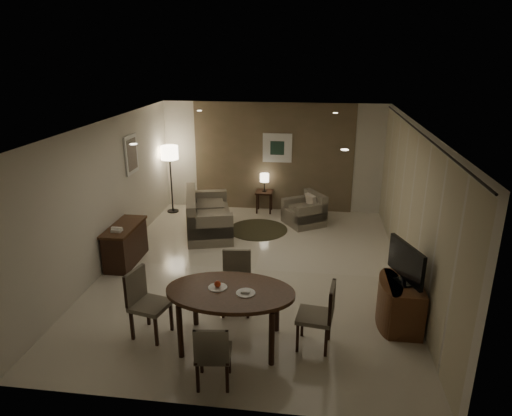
# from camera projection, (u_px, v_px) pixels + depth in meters

# --- Properties ---
(room_shell) EXTENTS (5.50, 7.00, 2.70)m
(room_shell) POSITION_uv_depth(u_px,v_px,m) (257.00, 194.00, 8.45)
(room_shell) COLOR beige
(room_shell) RESTS_ON ground
(taupe_accent) EXTENTS (3.96, 0.03, 2.70)m
(taupe_accent) POSITION_uv_depth(u_px,v_px,m) (273.00, 158.00, 11.34)
(taupe_accent) COLOR #755F49
(taupe_accent) RESTS_ON wall_back
(curtain_wall) EXTENTS (0.08, 6.70, 2.58)m
(curtain_wall) POSITION_uv_depth(u_px,v_px,m) (410.00, 209.00, 7.75)
(curtain_wall) COLOR beige
(curtain_wall) RESTS_ON wall_right
(curtain_rod) EXTENTS (0.03, 6.80, 0.03)m
(curtain_rod) POSITION_uv_depth(u_px,v_px,m) (420.00, 132.00, 7.32)
(curtain_rod) COLOR black
(curtain_rod) RESTS_ON wall_right
(art_back_frame) EXTENTS (0.72, 0.03, 0.72)m
(art_back_frame) POSITION_uv_depth(u_px,v_px,m) (277.00, 148.00, 11.22)
(art_back_frame) COLOR silver
(art_back_frame) RESTS_ON wall_back
(art_back_canvas) EXTENTS (0.34, 0.01, 0.34)m
(art_back_canvas) POSITION_uv_depth(u_px,v_px,m) (277.00, 148.00, 11.21)
(art_back_canvas) COLOR #1B3226
(art_back_canvas) RESTS_ON wall_back
(art_left_frame) EXTENTS (0.03, 0.60, 0.80)m
(art_left_frame) POSITION_uv_depth(u_px,v_px,m) (131.00, 154.00, 9.37)
(art_left_frame) COLOR silver
(art_left_frame) RESTS_ON wall_left
(art_left_canvas) EXTENTS (0.01, 0.46, 0.64)m
(art_left_canvas) POSITION_uv_depth(u_px,v_px,m) (132.00, 154.00, 9.37)
(art_left_canvas) COLOR gray
(art_left_canvas) RESTS_ON wall_left
(downlight_nl) EXTENTS (0.10, 0.10, 0.01)m
(downlight_nl) POSITION_uv_depth(u_px,v_px,m) (133.00, 144.00, 6.12)
(downlight_nl) COLOR white
(downlight_nl) RESTS_ON ceiling
(downlight_nr) EXTENTS (0.10, 0.10, 0.01)m
(downlight_nr) POSITION_uv_depth(u_px,v_px,m) (345.00, 150.00, 5.78)
(downlight_nr) COLOR white
(downlight_nr) RESTS_ON ceiling
(downlight_fl) EXTENTS (0.10, 0.10, 0.01)m
(downlight_fl) POSITION_uv_depth(u_px,v_px,m) (199.00, 111.00, 9.50)
(downlight_fl) COLOR white
(downlight_fl) RESTS_ON ceiling
(downlight_fr) EXTENTS (0.10, 0.10, 0.01)m
(downlight_fr) POSITION_uv_depth(u_px,v_px,m) (335.00, 113.00, 9.15)
(downlight_fr) COLOR white
(downlight_fr) RESTS_ON ceiling
(console_desk) EXTENTS (0.48, 1.20, 0.75)m
(console_desk) POSITION_uv_depth(u_px,v_px,m) (126.00, 244.00, 8.70)
(console_desk) COLOR #472717
(console_desk) RESTS_ON floor
(telephone) EXTENTS (0.20, 0.14, 0.09)m
(telephone) POSITION_uv_depth(u_px,v_px,m) (117.00, 229.00, 8.28)
(telephone) COLOR white
(telephone) RESTS_ON console_desk
(tv_cabinet) EXTENTS (0.48, 0.90, 0.70)m
(tv_cabinet) POSITION_uv_depth(u_px,v_px,m) (402.00, 304.00, 6.70)
(tv_cabinet) COLOR brown
(tv_cabinet) RESTS_ON floor
(flat_tv) EXTENTS (0.36, 0.85, 0.60)m
(flat_tv) POSITION_uv_depth(u_px,v_px,m) (406.00, 263.00, 6.49)
(flat_tv) COLOR black
(flat_tv) RESTS_ON tv_cabinet
(dining_table) EXTENTS (1.76, 1.10, 0.82)m
(dining_table) POSITION_uv_depth(u_px,v_px,m) (231.00, 317.00, 6.26)
(dining_table) COLOR #472717
(dining_table) RESTS_ON floor
(chair_near) EXTENTS (0.47, 0.47, 0.88)m
(chair_near) POSITION_uv_depth(u_px,v_px,m) (213.00, 352.00, 5.49)
(chair_near) COLOR #77715B
(chair_near) RESTS_ON floor
(chair_far) EXTENTS (0.51, 0.51, 0.95)m
(chair_far) POSITION_uv_depth(u_px,v_px,m) (236.00, 284.00, 7.02)
(chair_far) COLOR #77715B
(chair_far) RESTS_ON floor
(chair_left) EXTENTS (0.58, 0.58, 0.99)m
(chair_left) POSITION_uv_depth(u_px,v_px,m) (151.00, 304.00, 6.41)
(chair_left) COLOR #77715B
(chair_left) RESTS_ON floor
(chair_right) EXTENTS (0.52, 0.52, 0.96)m
(chair_right) POSITION_uv_depth(u_px,v_px,m) (314.00, 315.00, 6.18)
(chair_right) COLOR #77715B
(chair_right) RESTS_ON floor
(plate_a) EXTENTS (0.26, 0.26, 0.02)m
(plate_a) POSITION_uv_depth(u_px,v_px,m) (218.00, 287.00, 6.19)
(plate_a) COLOR white
(plate_a) RESTS_ON dining_table
(plate_b) EXTENTS (0.26, 0.26, 0.02)m
(plate_b) POSITION_uv_depth(u_px,v_px,m) (246.00, 293.00, 6.05)
(plate_b) COLOR white
(plate_b) RESTS_ON dining_table
(fruit_apple) EXTENTS (0.09, 0.09, 0.09)m
(fruit_apple) POSITION_uv_depth(u_px,v_px,m) (218.00, 284.00, 6.17)
(fruit_apple) COLOR #BB3415
(fruit_apple) RESTS_ON plate_a
(napkin) EXTENTS (0.12, 0.08, 0.03)m
(napkin) POSITION_uv_depth(u_px,v_px,m) (246.00, 292.00, 6.04)
(napkin) COLOR white
(napkin) RESTS_ON plate_b
(round_rug) EXTENTS (1.34, 1.34, 0.01)m
(round_rug) POSITION_uv_depth(u_px,v_px,m) (258.00, 229.00, 10.40)
(round_rug) COLOR #393420
(round_rug) RESTS_ON floor
(sofa) EXTENTS (2.08, 1.42, 0.89)m
(sofa) POSITION_uv_depth(u_px,v_px,m) (209.00, 213.00, 10.17)
(sofa) COLOR #77715B
(sofa) RESTS_ON floor
(armchair) EXTENTS (1.10, 1.11, 0.73)m
(armchair) POSITION_uv_depth(u_px,v_px,m) (304.00, 209.00, 10.63)
(armchair) COLOR #77715B
(armchair) RESTS_ON floor
(side_table) EXTENTS (0.42, 0.42, 0.54)m
(side_table) POSITION_uv_depth(u_px,v_px,m) (264.00, 201.00, 11.49)
(side_table) COLOR black
(side_table) RESTS_ON floor
(table_lamp) EXTENTS (0.22, 0.22, 0.50)m
(table_lamp) POSITION_uv_depth(u_px,v_px,m) (264.00, 182.00, 11.33)
(table_lamp) COLOR #FFEAC1
(table_lamp) RESTS_ON side_table
(floor_lamp) EXTENTS (0.43, 0.43, 1.68)m
(floor_lamp) POSITION_uv_depth(u_px,v_px,m) (171.00, 180.00, 11.30)
(floor_lamp) COLOR #FFE5B7
(floor_lamp) RESTS_ON floor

